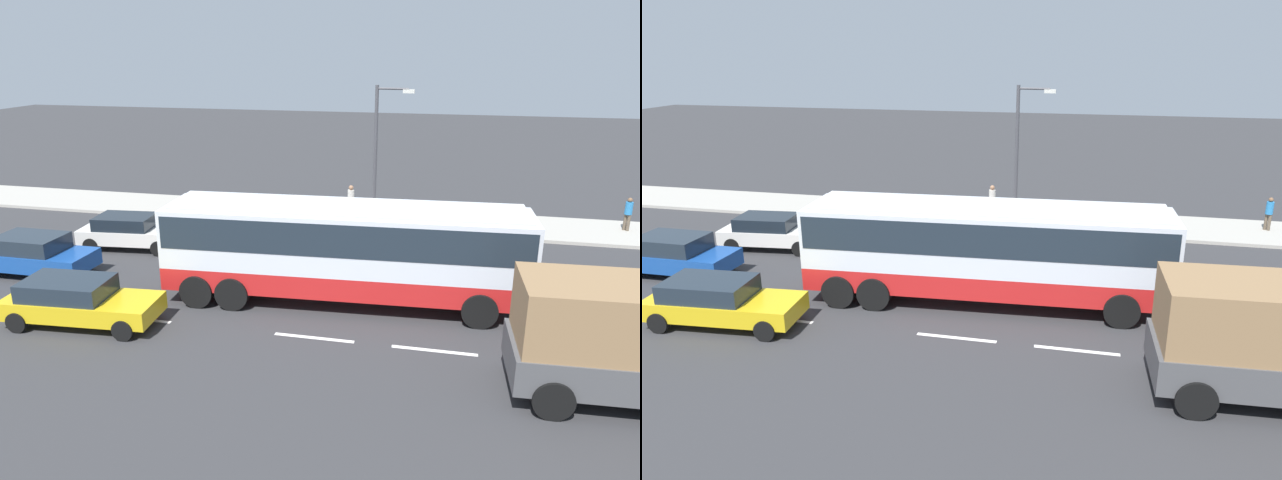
% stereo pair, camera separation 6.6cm
% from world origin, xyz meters
% --- Properties ---
extents(ground_plane, '(120.00, 120.00, 0.00)m').
position_xyz_m(ground_plane, '(0.00, 0.00, 0.00)').
color(ground_plane, '#333335').
extents(sidewalk_curb, '(80.00, 4.00, 0.15)m').
position_xyz_m(sidewalk_curb, '(0.00, 9.63, 0.07)').
color(sidewalk_curb, '#A8A399').
rests_on(sidewalk_curb, ground_plane).
extents(lane_centreline, '(25.56, 0.16, 0.01)m').
position_xyz_m(lane_centreline, '(-2.79, -3.28, 0.00)').
color(lane_centreline, white).
rests_on(lane_centreline, ground_plane).
extents(coach_bus, '(11.93, 3.30, 3.33)m').
position_xyz_m(coach_bus, '(-1.88, -0.51, 2.07)').
color(coach_bus, red).
rests_on(coach_bus, ground_plane).
extents(car_yellow_taxi, '(4.79, 2.17, 1.44)m').
position_xyz_m(car_yellow_taxi, '(-9.51, -3.95, 0.77)').
color(car_yellow_taxi, gold).
rests_on(car_yellow_taxi, ground_plane).
extents(car_blue_saloon, '(4.36, 1.96, 1.52)m').
position_xyz_m(car_blue_saloon, '(-13.63, -0.57, 0.80)').
color(car_blue_saloon, '#194799').
rests_on(car_blue_saloon, ground_plane).
extents(car_white_minivan, '(4.37, 2.20, 1.42)m').
position_xyz_m(car_white_minivan, '(-11.74, 3.01, 0.76)').
color(car_white_minivan, white).
rests_on(car_white_minivan, ground_plane).
extents(pedestrian_near_curb, '(0.32, 0.32, 1.53)m').
position_xyz_m(pedestrian_near_curb, '(9.26, 9.98, 1.02)').
color(pedestrian_near_curb, brown).
rests_on(pedestrian_near_curb, sidewalk_curb).
extents(pedestrian_at_crossing, '(0.32, 0.32, 1.69)m').
position_xyz_m(pedestrian_at_crossing, '(-3.35, 8.98, 1.12)').
color(pedestrian_at_crossing, brown).
rests_on(pedestrian_at_crossing, sidewalk_curb).
extents(street_lamp, '(1.72, 0.24, 6.43)m').
position_xyz_m(street_lamp, '(-1.93, 8.10, 3.87)').
color(street_lamp, '#47474C').
rests_on(street_lamp, sidewalk_curb).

